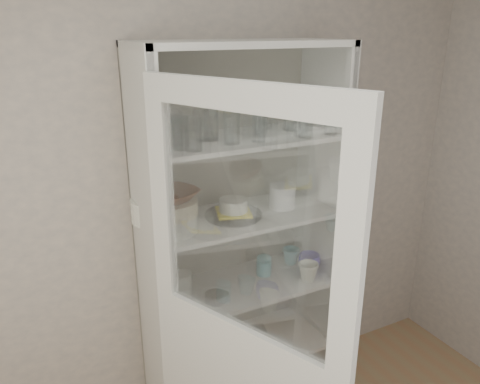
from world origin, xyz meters
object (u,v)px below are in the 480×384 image
measuring_cups (216,297)px  white_canister (183,284)px  pantry_cabinet (235,265)px  mug_blue (309,262)px  cupboard_door (242,374)px  goblet_1 (212,120)px  goblet_2 (263,114)px  teal_jar (264,266)px  cream_dish (222,346)px  white_ramekin (234,205)px  goblet_3 (266,111)px  plate_stack_front (175,223)px  goblet_0 (175,122)px  terracotta_bowl (173,195)px  glass_platter (234,215)px  yellow_trivet (234,212)px  mug_teal (291,256)px  tin_box (249,338)px  grey_bowl_stack (282,196)px  plate_stack_back (154,210)px  mug_white (308,272)px  cream_bowl (174,208)px

measuring_cups → white_canister: (-0.12, 0.14, 0.04)m
pantry_cabinet → mug_blue: size_ratio=17.15×
cupboard_door → measuring_cups: size_ratio=18.86×
goblet_1 → mug_blue: (0.52, -0.13, -0.83)m
goblet_2 → teal_jar: size_ratio=1.55×
cream_dish → white_ramekin: bearing=-6.6°
goblet_3 → plate_stack_front: 0.75m
mug_blue → cream_dish: 0.67m
cupboard_door → goblet_0: size_ratio=12.89×
terracotta_bowl → cream_dish: terracotta_bowl is taller
goblet_1 → white_ramekin: (0.07, -0.09, -0.42)m
cupboard_door → plate_stack_front: bearing=160.9°
plate_stack_front → glass_platter: 0.33m
goblet_3 → white_ramekin: size_ratio=1.24×
goblet_0 → yellow_trivet: size_ratio=0.93×
yellow_trivet → mug_teal: yellow_trivet is taller
pantry_cabinet → tin_box: pantry_cabinet is taller
grey_bowl_stack → plate_stack_back: bearing=168.4°
grey_bowl_stack → mug_white: 0.44m
pantry_cabinet → mug_teal: bearing=0.1°
goblet_2 → goblet_0: bearing=178.6°
plate_stack_back → goblet_1: bearing=-8.2°
plate_stack_front → mug_white: 0.81m
goblet_3 → plate_stack_back: size_ratio=0.79×
white_canister → teal_jar: bearing=-1.8°
goblet_3 → cream_bowl: goblet_3 is taller
plate_stack_back → glass_platter: bearing=-19.2°
goblet_3 → cream_dish: 1.30m
plate_stack_back → yellow_trivet: bearing=-19.2°
goblet_1 → yellow_trivet: goblet_1 is taller
pantry_cabinet → white_ramekin: (-0.04, -0.07, 0.38)m
grey_bowl_stack → teal_jar: 0.42m
goblet_0 → cream_dish: size_ratio=0.71×
goblet_2 → measuring_cups: bearing=-152.1°
goblet_2 → glass_platter: 0.53m
pantry_cabinet → white_ramekin: pantry_cabinet is taller
mug_teal → cream_dish: (-0.47, -0.07, -0.41)m
white_ramekin → goblet_1: bearing=130.0°
grey_bowl_stack → cream_bowl: bearing=-176.3°
goblet_3 → measuring_cups: goblet_3 is taller
goblet_1 → plate_stack_front: (-0.25, -0.13, -0.43)m
pantry_cabinet → goblet_0: size_ratio=13.53×
goblet_1 → terracotta_bowl: size_ratio=0.70×
goblet_3 → goblet_0: bearing=-178.5°
plate_stack_front → cream_dish: plate_stack_front is taller
cream_bowl → goblet_2: bearing=15.4°
mug_blue → mug_white: 0.11m
plate_stack_front → plate_stack_back: plate_stack_back is taller
mug_teal → mug_white: size_ratio=0.91×
terracotta_bowl → glass_platter: size_ratio=0.76×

